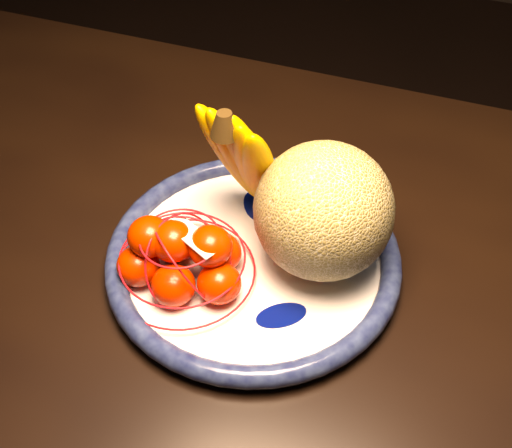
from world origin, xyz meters
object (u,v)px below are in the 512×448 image
(dining_table, at_px, (145,250))
(banana_bunch, at_px, (248,157))
(mandarin_bag, at_px, (183,257))
(cantaloupe, at_px, (323,211))
(fruit_bowl, at_px, (253,258))

(dining_table, bearing_deg, banana_bunch, 13.58)
(banana_bunch, bearing_deg, mandarin_bag, -84.74)
(cantaloupe, xyz_separation_m, mandarin_bag, (-0.15, -0.09, -0.05))
(banana_bunch, bearing_deg, fruit_bowl, -43.46)
(fruit_bowl, bearing_deg, cantaloupe, 20.93)
(dining_table, bearing_deg, fruit_bowl, -10.18)
(fruit_bowl, bearing_deg, mandarin_bag, -139.67)
(dining_table, distance_m, banana_bunch, 0.26)
(fruit_bowl, xyz_separation_m, cantaloupe, (0.08, 0.03, 0.09))
(cantaloupe, relative_size, banana_bunch, 0.81)
(dining_table, xyz_separation_m, mandarin_bag, (0.12, -0.09, 0.13))
(dining_table, xyz_separation_m, banana_bunch, (0.16, 0.04, 0.20))
(dining_table, distance_m, mandarin_bag, 0.20)
(dining_table, bearing_deg, mandarin_bag, -38.58)
(cantaloupe, bearing_deg, mandarin_bag, -148.97)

